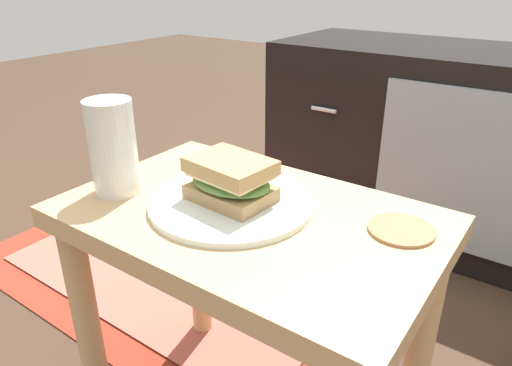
# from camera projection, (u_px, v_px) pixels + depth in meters

# --- Properties ---
(side_table) EXTENTS (0.56, 0.36, 0.46)m
(side_table) POSITION_uv_depth(u_px,v_px,m) (249.00, 262.00, 0.74)
(side_table) COLOR tan
(side_table) RESTS_ON ground
(tv_cabinet) EXTENTS (0.96, 0.46, 0.58)m
(tv_cabinet) POSITION_uv_depth(u_px,v_px,m) (432.00, 143.00, 1.47)
(tv_cabinet) COLOR black
(tv_cabinet) RESTS_ON ground
(area_rug) EXTENTS (1.13, 0.90, 0.01)m
(area_rug) POSITION_uv_depth(u_px,v_px,m) (204.00, 253.00, 1.42)
(area_rug) COLOR maroon
(area_rug) RESTS_ON ground
(plate) EXTENTS (0.25, 0.25, 0.01)m
(plate) POSITION_uv_depth(u_px,v_px,m) (233.00, 201.00, 0.72)
(plate) COLOR silver
(plate) RESTS_ON side_table
(sandwich_front) EXTENTS (0.14, 0.10, 0.07)m
(sandwich_front) POSITION_uv_depth(u_px,v_px,m) (232.00, 179.00, 0.71)
(sandwich_front) COLOR tan
(sandwich_front) RESTS_ON plate
(beer_glass) EXTENTS (0.07, 0.07, 0.15)m
(beer_glass) POSITION_uv_depth(u_px,v_px,m) (113.00, 150.00, 0.74)
(beer_glass) COLOR silver
(beer_glass) RESTS_ON side_table
(coaster) EXTENTS (0.09, 0.09, 0.01)m
(coaster) POSITION_uv_depth(u_px,v_px,m) (401.00, 230.00, 0.65)
(coaster) COLOR #996B47
(coaster) RESTS_ON side_table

